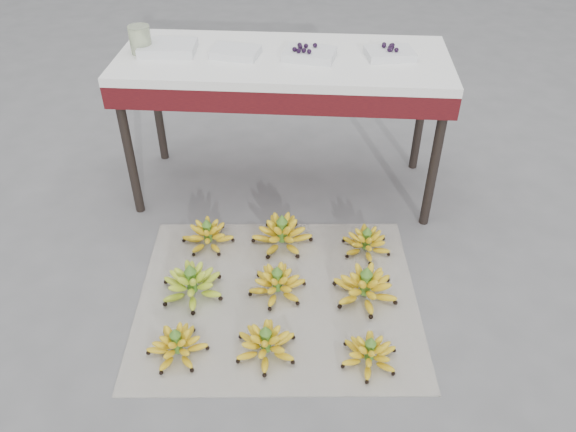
# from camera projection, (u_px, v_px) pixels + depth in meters

# --- Properties ---
(ground) EXTENTS (60.00, 60.00, 0.00)m
(ground) POSITION_uv_depth(u_px,v_px,m) (298.00, 307.00, 2.50)
(ground) COLOR #5B5B5D
(ground) RESTS_ON ground
(newspaper_mat) EXTENTS (1.33, 1.14, 0.01)m
(newspaper_mat) POSITION_uv_depth(u_px,v_px,m) (278.00, 297.00, 2.54)
(newspaper_mat) COLOR white
(newspaper_mat) RESTS_ON ground
(bunch_front_left) EXTENTS (0.27, 0.27, 0.15)m
(bunch_front_left) POSITION_uv_depth(u_px,v_px,m) (177.00, 345.00, 2.26)
(bunch_front_left) COLOR yellow
(bunch_front_left) RESTS_ON newspaper_mat
(bunch_front_center) EXTENTS (0.27, 0.27, 0.16)m
(bunch_front_center) POSITION_uv_depth(u_px,v_px,m) (266.00, 343.00, 2.26)
(bunch_front_center) COLOR yellow
(bunch_front_center) RESTS_ON newspaper_mat
(bunch_front_right) EXTENTS (0.30, 0.30, 0.14)m
(bunch_front_right) POSITION_uv_depth(u_px,v_px,m) (369.00, 353.00, 2.23)
(bunch_front_right) COLOR yellow
(bunch_front_right) RESTS_ON newspaper_mat
(bunch_mid_left) EXTENTS (0.38, 0.38, 0.18)m
(bunch_mid_left) POSITION_uv_depth(u_px,v_px,m) (192.00, 284.00, 2.52)
(bunch_mid_left) COLOR #7EB422
(bunch_mid_left) RESTS_ON newspaper_mat
(bunch_mid_center) EXTENTS (0.31, 0.31, 0.16)m
(bunch_mid_center) POSITION_uv_depth(u_px,v_px,m) (277.00, 283.00, 2.53)
(bunch_mid_center) COLOR yellow
(bunch_mid_center) RESTS_ON newspaper_mat
(bunch_mid_right) EXTENTS (0.38, 0.38, 0.18)m
(bunch_mid_right) POSITION_uv_depth(u_px,v_px,m) (365.00, 286.00, 2.51)
(bunch_mid_right) COLOR yellow
(bunch_mid_right) RESTS_ON newspaper_mat
(bunch_back_left) EXTENTS (0.33, 0.33, 0.15)m
(bunch_back_left) POSITION_uv_depth(u_px,v_px,m) (208.00, 235.00, 2.80)
(bunch_back_left) COLOR yellow
(bunch_back_left) RESTS_ON newspaper_mat
(bunch_back_center) EXTENTS (0.38, 0.38, 0.18)m
(bunch_back_center) POSITION_uv_depth(u_px,v_px,m) (282.00, 234.00, 2.80)
(bunch_back_center) COLOR yellow
(bunch_back_center) RESTS_ON newspaper_mat
(bunch_back_right) EXTENTS (0.30, 0.30, 0.15)m
(bunch_back_right) POSITION_uv_depth(u_px,v_px,m) (366.00, 242.00, 2.76)
(bunch_back_right) COLOR yellow
(bunch_back_right) RESTS_ON newspaper_mat
(vendor_table) EXTENTS (1.64, 0.66, 0.79)m
(vendor_table) POSITION_uv_depth(u_px,v_px,m) (283.00, 73.00, 2.81)
(vendor_table) COLOR black
(vendor_table) RESTS_ON ground
(tray_far_left) EXTENTS (0.28, 0.21, 0.04)m
(tray_far_left) POSITION_uv_depth(u_px,v_px,m) (168.00, 48.00, 2.78)
(tray_far_left) COLOR silver
(tray_far_left) RESTS_ON vendor_table
(tray_left) EXTENTS (0.25, 0.20, 0.04)m
(tray_left) POSITION_uv_depth(u_px,v_px,m) (236.00, 52.00, 2.75)
(tray_left) COLOR silver
(tray_left) RESTS_ON vendor_table
(tray_right) EXTENTS (0.27, 0.21, 0.06)m
(tray_right) POSITION_uv_depth(u_px,v_px,m) (309.00, 54.00, 2.72)
(tray_right) COLOR silver
(tray_right) RESTS_ON vendor_table
(tray_far_right) EXTENTS (0.26, 0.21, 0.06)m
(tray_far_right) POSITION_uv_depth(u_px,v_px,m) (390.00, 53.00, 2.73)
(tray_far_right) COLOR silver
(tray_far_right) RESTS_ON vendor_table
(glass_jar) EXTENTS (0.13, 0.13, 0.13)m
(glass_jar) POSITION_uv_depth(u_px,v_px,m) (140.00, 40.00, 2.75)
(glass_jar) COLOR beige
(glass_jar) RESTS_ON vendor_table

